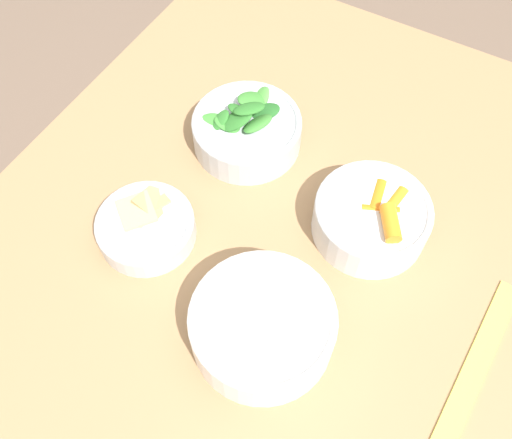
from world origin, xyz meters
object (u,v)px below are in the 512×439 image
(bowl_carrots, at_px, (372,217))
(bowl_cookies, at_px, (145,226))
(bowl_beans_hotdog, at_px, (262,326))
(ruler, at_px, (472,376))
(bowl_greens, at_px, (247,129))

(bowl_carrots, bearing_deg, bowl_cookies, -58.85)
(bowl_beans_hotdog, relative_size, bowl_cookies, 1.32)
(bowl_cookies, bearing_deg, ruler, 93.79)
(bowl_cookies, bearing_deg, bowl_beans_hotdog, 76.71)
(bowl_beans_hotdog, bearing_deg, ruler, 108.06)
(bowl_carrots, distance_m, bowl_beans_hotdog, 0.22)
(bowl_greens, bearing_deg, bowl_beans_hotdog, 33.58)
(bowl_carrots, relative_size, bowl_cookies, 1.17)
(bowl_greens, distance_m, bowl_beans_hotdog, 0.32)
(bowl_beans_hotdog, xyz_separation_m, ruler, (-0.08, 0.25, -0.03))
(bowl_carrots, relative_size, bowl_beans_hotdog, 0.89)
(bowl_beans_hotdog, bearing_deg, bowl_greens, -146.42)
(ruler, bearing_deg, bowl_greens, -113.44)
(bowl_carrots, xyz_separation_m, bowl_greens, (-0.05, -0.23, -0.00))
(bowl_cookies, xyz_separation_m, ruler, (-0.03, 0.47, -0.02))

